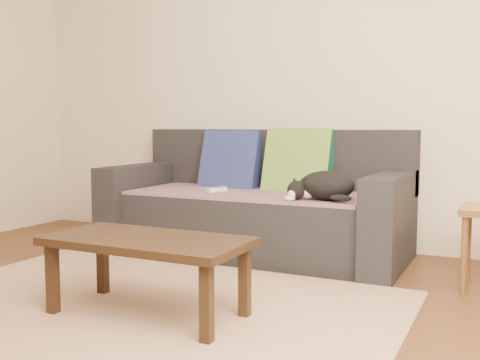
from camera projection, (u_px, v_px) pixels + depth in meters
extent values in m
plane|color=brown|center=(118.00, 319.00, 2.61)|extent=(4.50, 4.50, 0.00)
cube|color=beige|center=(280.00, 73.00, 4.28)|extent=(4.50, 0.04, 2.60)
cube|color=#232328|center=(252.00, 224.00, 3.93)|extent=(1.70, 0.78, 0.42)
cube|color=#232328|center=(275.00, 159.00, 4.25)|extent=(2.10, 0.18, 0.45)
cube|color=#232328|center=(141.00, 203.00, 4.34)|extent=(0.20, 0.90, 0.60)
cube|color=#232328|center=(390.00, 222.00, 3.51)|extent=(0.20, 0.90, 0.60)
cube|color=#3A2648|center=(251.00, 193.00, 3.89)|extent=(1.66, 0.74, 0.02)
cube|color=#11124D|center=(231.00, 161.00, 4.23)|extent=(0.46, 0.24, 0.47)
cube|color=#0D553C|center=(298.00, 163.00, 4.00)|extent=(0.48, 0.26, 0.50)
ellipsoid|color=black|center=(327.00, 185.00, 3.46)|extent=(0.38, 0.31, 0.18)
sphere|color=black|center=(297.00, 190.00, 3.47)|extent=(0.14, 0.14, 0.12)
sphere|color=white|center=(292.00, 194.00, 3.43)|extent=(0.06, 0.06, 0.05)
ellipsoid|color=black|center=(340.00, 198.00, 3.32)|extent=(0.14, 0.07, 0.04)
cube|color=white|center=(221.00, 189.00, 3.93)|extent=(0.08, 0.15, 0.03)
cube|color=white|center=(217.00, 190.00, 3.90)|extent=(0.09, 0.15, 0.03)
cylinder|color=brown|center=(464.00, 256.00, 2.98)|extent=(0.03, 0.03, 0.42)
cylinder|color=brown|center=(468.00, 245.00, 3.24)|extent=(0.03, 0.03, 0.42)
cube|color=tan|center=(137.00, 309.00, 2.74)|extent=(2.50, 1.80, 0.01)
cube|color=black|center=(147.00, 241.00, 2.62)|extent=(0.95, 0.48, 0.04)
cube|color=black|center=(53.00, 280.00, 2.65)|extent=(0.05, 0.05, 0.34)
cube|color=black|center=(207.00, 304.00, 2.29)|extent=(0.05, 0.05, 0.34)
cube|color=black|center=(103.00, 263.00, 2.98)|extent=(0.05, 0.05, 0.34)
cube|color=black|center=(245.00, 282.00, 2.61)|extent=(0.05, 0.05, 0.34)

